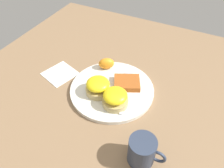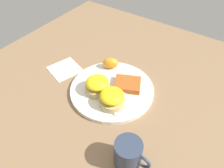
{
  "view_description": "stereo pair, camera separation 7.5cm",
  "coord_description": "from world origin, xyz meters",
  "px_view_note": "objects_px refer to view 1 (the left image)",
  "views": [
    {
      "loc": [
        0.24,
        -0.48,
        0.56
      ],
      "look_at": [
        0.0,
        0.0,
        0.03
      ],
      "focal_mm": 35.0,
      "sensor_mm": 36.0,
      "label": 1
    },
    {
      "loc": [
        0.31,
        -0.45,
        0.56
      ],
      "look_at": [
        0.0,
        0.0,
        0.03
      ],
      "focal_mm": 35.0,
      "sensor_mm": 36.0,
      "label": 2
    }
  ],
  "objects_px": {
    "sandwich_benedict_left": "(98,87)",
    "fork": "(126,89)",
    "sandwich_benedict_right": "(115,98)",
    "orange_wedge": "(106,63)",
    "hashbrown_patty": "(127,83)",
    "cup": "(142,151)"
  },
  "relations": [
    {
      "from": "sandwich_benedict_left",
      "to": "orange_wedge",
      "type": "bearing_deg",
      "value": 105.12
    },
    {
      "from": "orange_wedge",
      "to": "hashbrown_patty",
      "type": "bearing_deg",
      "value": -25.26
    },
    {
      "from": "sandwich_benedict_right",
      "to": "orange_wedge",
      "type": "height_order",
      "value": "sandwich_benedict_right"
    },
    {
      "from": "orange_wedge",
      "to": "fork",
      "type": "distance_m",
      "value": 0.14
    },
    {
      "from": "sandwich_benedict_left",
      "to": "orange_wedge",
      "type": "xyz_separation_m",
      "value": [
        -0.03,
        0.13,
        -0.0
      ]
    },
    {
      "from": "cup",
      "to": "orange_wedge",
      "type": "bearing_deg",
      "value": 131.63
    },
    {
      "from": "sandwich_benedict_right",
      "to": "fork",
      "type": "xyz_separation_m",
      "value": [
        0.0,
        0.08,
        -0.02
      ]
    },
    {
      "from": "sandwich_benedict_right",
      "to": "orange_wedge",
      "type": "xyz_separation_m",
      "value": [
        -0.11,
        0.15,
        -0.0
      ]
    },
    {
      "from": "sandwich_benedict_left",
      "to": "orange_wedge",
      "type": "relative_size",
      "value": 1.42
    },
    {
      "from": "orange_wedge",
      "to": "cup",
      "type": "bearing_deg",
      "value": -48.37
    },
    {
      "from": "hashbrown_patty",
      "to": "cup",
      "type": "distance_m",
      "value": 0.28
    },
    {
      "from": "fork",
      "to": "cup",
      "type": "relative_size",
      "value": 1.96
    },
    {
      "from": "sandwich_benedict_right",
      "to": "fork",
      "type": "relative_size",
      "value": 0.43
    },
    {
      "from": "hashbrown_patty",
      "to": "sandwich_benedict_left",
      "type": "bearing_deg",
      "value": -133.91
    },
    {
      "from": "sandwich_benedict_right",
      "to": "cup",
      "type": "distance_m",
      "value": 0.2
    },
    {
      "from": "fork",
      "to": "orange_wedge",
      "type": "bearing_deg",
      "value": 147.1
    },
    {
      "from": "sandwich_benedict_right",
      "to": "fork",
      "type": "distance_m",
      "value": 0.08
    },
    {
      "from": "orange_wedge",
      "to": "fork",
      "type": "bearing_deg",
      "value": -32.9
    },
    {
      "from": "sandwich_benedict_left",
      "to": "sandwich_benedict_right",
      "type": "relative_size",
      "value": 1.0
    },
    {
      "from": "sandwich_benedict_left",
      "to": "fork",
      "type": "distance_m",
      "value": 0.1
    },
    {
      "from": "sandwich_benedict_right",
      "to": "cup",
      "type": "bearing_deg",
      "value": -43.32
    },
    {
      "from": "sandwich_benedict_left",
      "to": "sandwich_benedict_right",
      "type": "distance_m",
      "value": 0.08
    }
  ]
}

